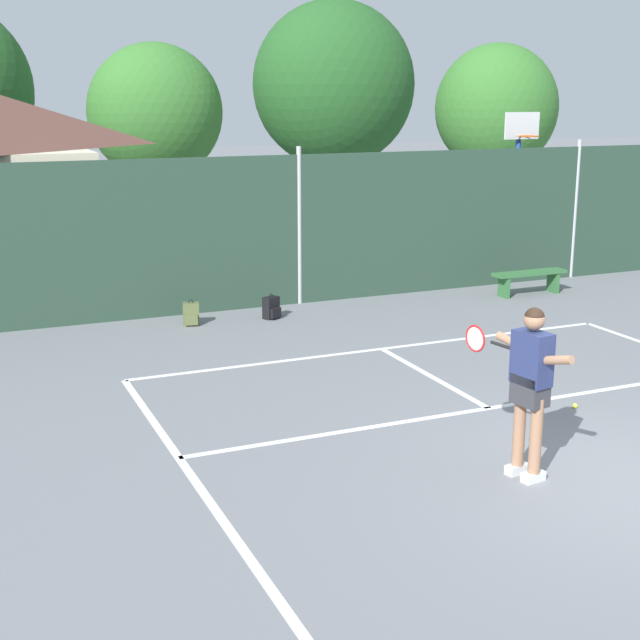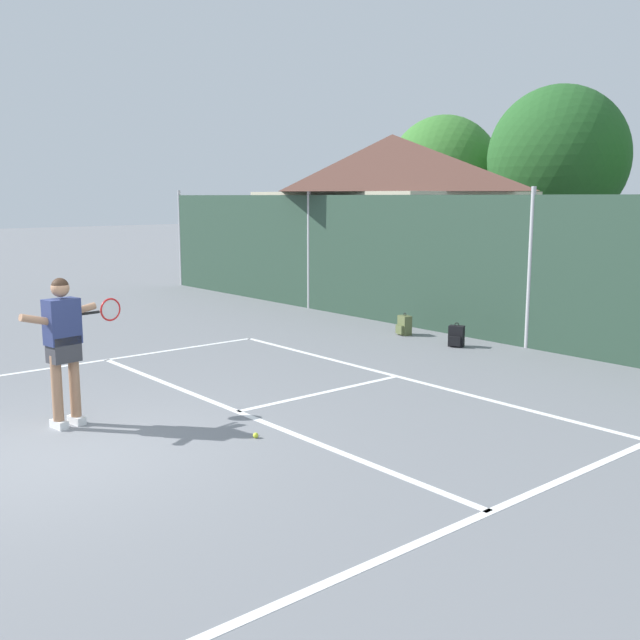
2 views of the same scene
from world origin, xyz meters
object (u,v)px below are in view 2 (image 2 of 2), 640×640
Objects in this scene: backpack_olive at (404,326)px; backpack_black at (456,337)px; tennis_ball at (256,435)px; tennis_player at (64,338)px.

backpack_black is at bearing -4.37° from backpack_olive.
tennis_ball is at bearing -60.81° from backpack_olive.
tennis_ball is 0.14× the size of backpack_olive.
tennis_ball is (1.89, 1.51, -1.08)m from tennis_player.
tennis_ball is at bearing 38.62° from tennis_player.
backpack_black is at bearing 108.05° from tennis_ball.
backpack_olive is at bearing 119.19° from tennis_ball.
backpack_black is (-0.07, 7.53, -0.92)m from tennis_player.
tennis_player reaches higher than backpack_black.
tennis_ball is 6.34m from backpack_black.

